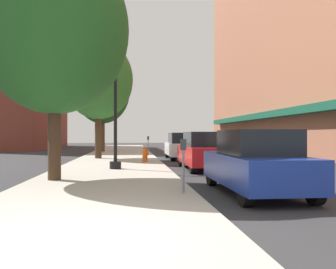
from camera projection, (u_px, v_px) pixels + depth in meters
ground_plane at (180, 158)px, 23.17m from camera, size 90.00×90.00×0.00m
sidewalk_slab at (119, 157)px, 23.75m from camera, size 4.80×50.00×0.12m
building_right_brick at (310, 11)px, 28.31m from camera, size 6.80×40.00×22.84m
building_far_background at (26, 82)px, 40.50m from camera, size 6.80×18.00×15.11m
lamppost at (115, 95)px, 14.81m from camera, size 0.48×0.48×5.90m
fire_hydrant at (145, 154)px, 18.44m from camera, size 0.33×0.26×0.79m
parking_meter_near at (183, 159)px, 8.61m from camera, size 0.14×0.09×1.31m
parking_meter_far at (148, 143)px, 25.72m from camera, size 0.14×0.09×1.31m
tree_near at (102, 93)px, 30.07m from camera, size 4.58×4.58×7.64m
tree_mid at (98, 80)px, 21.43m from camera, size 4.16×4.16×7.14m
tree_far at (54, 29)px, 11.17m from camera, size 4.66×4.66×7.42m
car_blue at (255, 163)px, 9.21m from camera, size 1.80×4.30×1.66m
car_red at (204, 151)px, 15.65m from camera, size 1.80×4.30×1.66m
car_white at (182, 146)px, 22.27m from camera, size 1.80×4.30×1.66m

